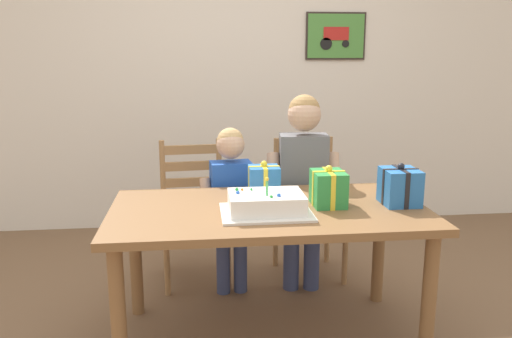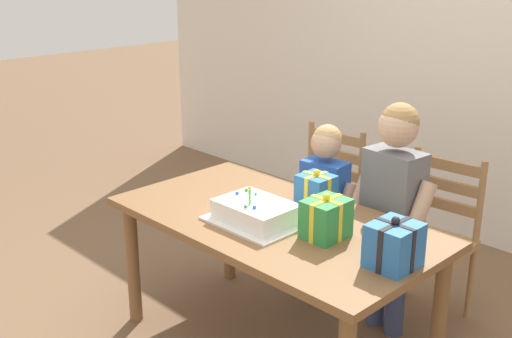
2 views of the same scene
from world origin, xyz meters
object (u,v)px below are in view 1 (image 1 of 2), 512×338
at_px(dining_table, 269,224).
at_px(gift_box_red_large, 328,188).
at_px(gift_box_beside_cake, 400,187).
at_px(child_younger, 231,195).
at_px(chair_right, 308,207).
at_px(birthday_cake, 266,204).
at_px(gift_box_corner_small, 264,179).
at_px(chair_left, 194,211).
at_px(child_older, 303,174).

xyz_separation_m(dining_table, gift_box_red_large, (0.31, 0.01, 0.18)).
height_order(gift_box_red_large, gift_box_beside_cake, gift_box_beside_cake).
distance_m(gift_box_red_large, child_younger, 0.74).
height_order(chair_right, child_younger, child_younger).
distance_m(chair_right, child_younger, 0.61).
height_order(birthday_cake, gift_box_corner_small, birthday_cake).
bearing_deg(birthday_cake, dining_table, 74.92).
height_order(birthday_cake, chair_left, chair_left).
bearing_deg(gift_box_corner_small, chair_left, 127.30).
height_order(chair_left, child_younger, child_younger).
relative_size(gift_box_corner_small, child_younger, 0.18).
bearing_deg(chair_right, child_older, -109.62).
bearing_deg(gift_box_beside_cake, child_younger, 145.42).
height_order(chair_right, child_older, child_older).
distance_m(birthday_cake, gift_box_beside_cake, 0.71).
bearing_deg(birthday_cake, chair_right, 65.94).
height_order(dining_table, chair_right, chair_right).
distance_m(gift_box_beside_cake, chair_right, 0.94).
distance_m(birthday_cake, chair_right, 1.04).
height_order(birthday_cake, gift_box_beside_cake, gift_box_beside_cake).
relative_size(gift_box_corner_small, chair_right, 0.20).
height_order(dining_table, gift_box_corner_small, gift_box_corner_small).
bearing_deg(birthday_cake, chair_left, 111.51).
bearing_deg(child_older, dining_table, -117.42).
bearing_deg(gift_box_red_large, birthday_cake, -162.32).
xyz_separation_m(birthday_cake, gift_box_beside_cake, (0.71, 0.09, 0.04)).
height_order(birthday_cake, child_older, child_older).
xyz_separation_m(chair_left, child_younger, (0.23, -0.25, 0.17)).
height_order(child_older, child_younger, child_older).
bearing_deg(child_younger, gift_box_beside_cake, -34.58).
bearing_deg(chair_left, birthday_cake, -68.49).
bearing_deg(gift_box_corner_small, birthday_cake, -95.74).
relative_size(birthday_cake, gift_box_beside_cake, 2.00).
relative_size(gift_box_red_large, chair_left, 0.23).
bearing_deg(gift_box_beside_cake, gift_box_red_large, 176.71).
bearing_deg(gift_box_corner_small, gift_box_beside_cake, -24.44).
bearing_deg(chair_left, dining_table, -64.55).
relative_size(gift_box_corner_small, child_older, 0.15).
distance_m(chair_left, chair_right, 0.77).
height_order(gift_box_red_large, chair_right, gift_box_red_large).
distance_m(gift_box_red_large, chair_right, 0.88).
height_order(gift_box_corner_small, chair_right, chair_right).
bearing_deg(child_younger, child_older, -0.06).
relative_size(gift_box_red_large, child_older, 0.17).
relative_size(gift_box_beside_cake, child_younger, 0.21).
relative_size(gift_box_beside_cake, gift_box_corner_small, 1.19).
bearing_deg(dining_table, chair_left, 115.45).
height_order(chair_left, chair_right, same).
relative_size(chair_left, child_older, 0.74).
height_order(dining_table, gift_box_beside_cake, gift_box_beside_cake).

